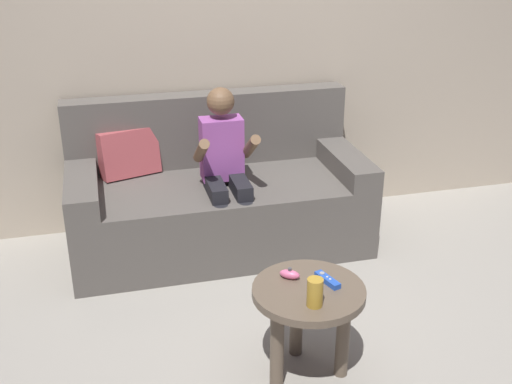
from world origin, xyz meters
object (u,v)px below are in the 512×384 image
(coffee_table, at_px, (308,306))
(game_remote_blue_near_edge, at_px, (327,280))
(couch, at_px, (216,197))
(soda_can, at_px, (315,292))
(person_seated_on_couch, at_px, (225,166))
(nunchuk_pink, at_px, (290,274))

(coffee_table, bearing_deg, game_remote_blue_near_edge, 10.55)
(couch, bearing_deg, soda_can, -85.20)
(person_seated_on_couch, height_order, game_remote_blue_near_edge, person_seated_on_couch)
(nunchuk_pink, bearing_deg, soda_can, -80.83)
(coffee_table, relative_size, nunchuk_pink, 4.89)
(couch, height_order, coffee_table, couch)
(couch, xyz_separation_m, person_seated_on_couch, (0.02, -0.19, 0.27))
(game_remote_blue_near_edge, bearing_deg, couch, 100.15)
(couch, distance_m, soda_can, 1.47)
(person_seated_on_couch, distance_m, game_remote_blue_near_edge, 1.14)
(nunchuk_pink, bearing_deg, couch, 94.00)
(soda_can, bearing_deg, coffee_table, 81.61)
(nunchuk_pink, bearing_deg, coffee_table, -57.73)
(couch, relative_size, nunchuk_pink, 17.73)
(game_remote_blue_near_edge, height_order, nunchuk_pink, nunchuk_pink)
(couch, bearing_deg, nunchuk_pink, -86.00)
(game_remote_blue_near_edge, relative_size, soda_can, 1.18)
(coffee_table, xyz_separation_m, soda_can, (-0.02, -0.13, 0.16))
(soda_can, bearing_deg, game_remote_blue_near_edge, 53.64)
(person_seated_on_couch, relative_size, soda_can, 8.30)
(couch, distance_m, nunchuk_pink, 1.25)
(game_remote_blue_near_edge, bearing_deg, coffee_table, -169.45)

